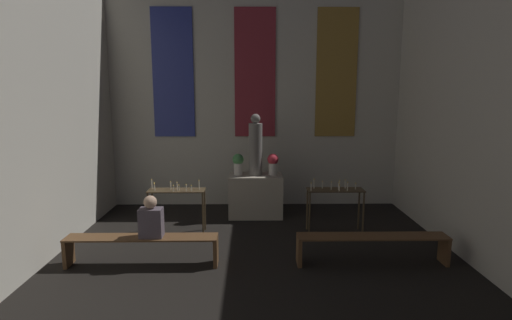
# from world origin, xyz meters

# --- Properties ---
(wall_back) EXTENTS (7.08, 0.16, 5.29)m
(wall_back) POSITION_xyz_m (0.00, 11.09, 2.68)
(wall_back) COLOR beige
(wall_back) RESTS_ON ground_plane
(altar) EXTENTS (1.18, 0.68, 0.94)m
(altar) POSITION_xyz_m (0.00, 10.09, 0.47)
(altar) COLOR #ADA38E
(altar) RESTS_ON ground_plane
(statue) EXTENTS (0.30, 0.30, 1.34)m
(statue) POSITION_xyz_m (0.00, 10.09, 1.56)
(statue) COLOR slate
(statue) RESTS_ON altar
(flower_vase_left) EXTENTS (0.25, 0.25, 0.47)m
(flower_vase_left) POSITION_xyz_m (-0.38, 10.09, 1.20)
(flower_vase_left) COLOR beige
(flower_vase_left) RESTS_ON altar
(flower_vase_right) EXTENTS (0.25, 0.25, 0.47)m
(flower_vase_right) POSITION_xyz_m (0.38, 10.09, 1.20)
(flower_vase_right) COLOR beige
(flower_vase_right) RESTS_ON altar
(candle_rack_left) EXTENTS (1.10, 0.38, 1.06)m
(candle_rack_left) POSITION_xyz_m (-1.55, 9.02, 0.72)
(candle_rack_left) COLOR #473823
(candle_rack_left) RESTS_ON ground_plane
(candle_rack_right) EXTENTS (1.10, 0.38, 1.07)m
(candle_rack_right) POSITION_xyz_m (1.55, 9.02, 0.72)
(candle_rack_right) COLOR #473823
(candle_rack_right) RESTS_ON ground_plane
(pew_back_left) EXTENTS (2.41, 0.36, 0.48)m
(pew_back_left) POSITION_xyz_m (-1.85, 7.53, 0.36)
(pew_back_left) COLOR brown
(pew_back_left) RESTS_ON ground_plane
(pew_back_right) EXTENTS (2.41, 0.36, 0.48)m
(pew_back_right) POSITION_xyz_m (1.85, 7.53, 0.36)
(pew_back_right) COLOR brown
(pew_back_right) RESTS_ON ground_plane
(person_seated) EXTENTS (0.36, 0.24, 0.67)m
(person_seated) POSITION_xyz_m (-1.68, 7.53, 0.77)
(person_seated) COLOR #564C56
(person_seated) RESTS_ON pew_back_left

